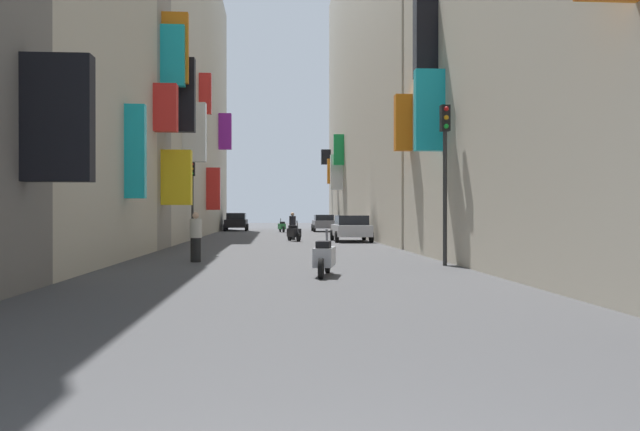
{
  "coord_description": "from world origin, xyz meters",
  "views": [
    {
      "loc": [
        -0.26,
        -2.18,
        1.51
      ],
      "look_at": [
        1.83,
        27.57,
        1.41
      ],
      "focal_mm": 35.69,
      "sensor_mm": 36.0,
      "label": 1
    }
  ],
  "objects_px": {
    "scooter_silver": "(324,257)",
    "traffic_light_near_corner": "(192,187)",
    "traffic_light_far_corner": "(445,157)",
    "pedestrian_near_left": "(293,226)",
    "parked_car_grey": "(324,223)",
    "scooter_green": "(282,226)",
    "parked_car_silver": "(351,228)",
    "pedestrian_crossing": "(196,237)",
    "scooter_black": "(294,233)",
    "parked_car_black": "(236,221)"
  },
  "relations": [
    {
      "from": "scooter_green",
      "to": "parked_car_silver",
      "type": "bearing_deg",
      "value": -78.44
    },
    {
      "from": "parked_car_grey",
      "to": "scooter_green",
      "type": "bearing_deg",
      "value": -155.75
    },
    {
      "from": "parked_car_silver",
      "to": "traffic_light_near_corner",
      "type": "bearing_deg",
      "value": -179.73
    },
    {
      "from": "scooter_green",
      "to": "traffic_light_near_corner",
      "type": "distance_m",
      "value": 18.25
    },
    {
      "from": "scooter_silver",
      "to": "traffic_light_near_corner",
      "type": "distance_m",
      "value": 19.69
    },
    {
      "from": "parked_car_black",
      "to": "scooter_silver",
      "type": "bearing_deg",
      "value": -83.55
    },
    {
      "from": "scooter_black",
      "to": "traffic_light_near_corner",
      "type": "xyz_separation_m",
      "value": [
        -5.39,
        -0.59,
        2.43
      ]
    },
    {
      "from": "traffic_light_far_corner",
      "to": "parked_car_grey",
      "type": "bearing_deg",
      "value": 91.45
    },
    {
      "from": "parked_car_silver",
      "to": "pedestrian_near_left",
      "type": "bearing_deg",
      "value": 140.59
    },
    {
      "from": "pedestrian_near_left",
      "to": "traffic_light_far_corner",
      "type": "relative_size",
      "value": 0.34
    },
    {
      "from": "scooter_green",
      "to": "traffic_light_far_corner",
      "type": "bearing_deg",
      "value": -82.51
    },
    {
      "from": "traffic_light_far_corner",
      "to": "pedestrian_near_left",
      "type": "bearing_deg",
      "value": 101.94
    },
    {
      "from": "parked_car_grey",
      "to": "scooter_silver",
      "type": "height_order",
      "value": "parked_car_grey"
    },
    {
      "from": "scooter_green",
      "to": "pedestrian_near_left",
      "type": "height_order",
      "value": "pedestrian_near_left"
    },
    {
      "from": "scooter_green",
      "to": "traffic_light_near_corner",
      "type": "relative_size",
      "value": 0.45
    },
    {
      "from": "scooter_silver",
      "to": "traffic_light_near_corner",
      "type": "xyz_separation_m",
      "value": [
        -5.57,
        18.73,
        2.43
      ]
    },
    {
      "from": "scooter_black",
      "to": "traffic_light_far_corner",
      "type": "xyz_separation_m",
      "value": [
        3.9,
        -16.52,
        2.67
      ]
    },
    {
      "from": "scooter_black",
      "to": "traffic_light_far_corner",
      "type": "bearing_deg",
      "value": -76.73
    },
    {
      "from": "parked_car_grey",
      "to": "scooter_green",
      "type": "xyz_separation_m",
      "value": [
        -3.5,
        -1.58,
        -0.28
      ]
    },
    {
      "from": "parked_car_silver",
      "to": "scooter_black",
      "type": "height_order",
      "value": "parked_car_silver"
    },
    {
      "from": "scooter_silver",
      "to": "pedestrian_near_left",
      "type": "bearing_deg",
      "value": 90.54
    },
    {
      "from": "parked_car_grey",
      "to": "scooter_silver",
      "type": "xyz_separation_m",
      "value": [
        -2.83,
        -37.71,
        -0.28
      ]
    },
    {
      "from": "traffic_light_near_corner",
      "to": "traffic_light_far_corner",
      "type": "relative_size",
      "value": 0.91
    },
    {
      "from": "scooter_silver",
      "to": "pedestrian_near_left",
      "type": "xyz_separation_m",
      "value": [
        -0.2,
        21.3,
        0.32
      ]
    },
    {
      "from": "pedestrian_crossing",
      "to": "parked_car_grey",
      "type": "bearing_deg",
      "value": 78.89
    },
    {
      "from": "parked_car_silver",
      "to": "parked_car_black",
      "type": "relative_size",
      "value": 0.98
    },
    {
      "from": "pedestrian_near_left",
      "to": "scooter_black",
      "type": "bearing_deg",
      "value": -89.44
    },
    {
      "from": "scooter_silver",
      "to": "traffic_light_far_corner",
      "type": "relative_size",
      "value": 0.42
    },
    {
      "from": "scooter_silver",
      "to": "pedestrian_crossing",
      "type": "height_order",
      "value": "pedestrian_crossing"
    },
    {
      "from": "scooter_silver",
      "to": "scooter_black",
      "type": "xyz_separation_m",
      "value": [
        -0.18,
        19.31,
        -0.0
      ]
    },
    {
      "from": "scooter_silver",
      "to": "scooter_black",
      "type": "distance_m",
      "value": 19.31
    },
    {
      "from": "parked_car_silver",
      "to": "pedestrian_crossing",
      "type": "xyz_separation_m",
      "value": [
        -6.54,
        -14.09,
        0.02
      ]
    },
    {
      "from": "parked_car_silver",
      "to": "parked_car_grey",
      "type": "distance_m",
      "value": 18.95
    },
    {
      "from": "parked_car_silver",
      "to": "scooter_green",
      "type": "relative_size",
      "value": 2.22
    },
    {
      "from": "parked_car_silver",
      "to": "pedestrian_near_left",
      "type": "distance_m",
      "value": 4.0
    },
    {
      "from": "parked_car_silver",
      "to": "parked_car_grey",
      "type": "xyz_separation_m",
      "value": [
        -0.05,
        18.95,
        0.0
      ]
    },
    {
      "from": "parked_car_silver",
      "to": "scooter_green",
      "type": "distance_m",
      "value": 17.73
    },
    {
      "from": "parked_car_silver",
      "to": "traffic_light_far_corner",
      "type": "bearing_deg",
      "value": -87.03
    },
    {
      "from": "scooter_silver",
      "to": "scooter_green",
      "type": "xyz_separation_m",
      "value": [
        -0.67,
        36.14,
        -0.0
      ]
    },
    {
      "from": "parked_car_black",
      "to": "traffic_light_far_corner",
      "type": "xyz_separation_m",
      "value": [
        8.33,
        -38.07,
        2.33
      ]
    },
    {
      "from": "parked_car_grey",
      "to": "traffic_light_near_corner",
      "type": "height_order",
      "value": "traffic_light_near_corner"
    },
    {
      "from": "scooter_silver",
      "to": "traffic_light_far_corner",
      "type": "distance_m",
      "value": 5.36
    },
    {
      "from": "traffic_light_near_corner",
      "to": "traffic_light_far_corner",
      "type": "bearing_deg",
      "value": -59.78
    },
    {
      "from": "scooter_black",
      "to": "scooter_silver",
      "type": "bearing_deg",
      "value": -89.46
    },
    {
      "from": "parked_car_silver",
      "to": "scooter_black",
      "type": "bearing_deg",
      "value": 169.9
    },
    {
      "from": "parked_car_grey",
      "to": "traffic_light_far_corner",
      "type": "relative_size",
      "value": 0.91
    },
    {
      "from": "scooter_black",
      "to": "pedestrian_near_left",
      "type": "xyz_separation_m",
      "value": [
        -0.02,
        1.99,
        0.32
      ]
    },
    {
      "from": "pedestrian_near_left",
      "to": "traffic_light_far_corner",
      "type": "distance_m",
      "value": 19.07
    },
    {
      "from": "pedestrian_near_left",
      "to": "traffic_light_near_corner",
      "type": "relative_size",
      "value": 0.37
    },
    {
      "from": "parked_car_silver",
      "to": "parked_car_grey",
      "type": "relative_size",
      "value": 1.0
    }
  ]
}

